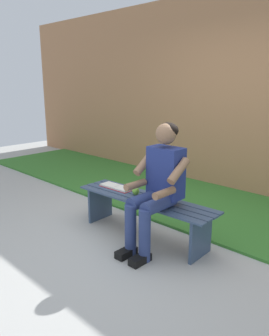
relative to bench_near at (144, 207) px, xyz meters
name	(u,v)px	position (x,y,z in m)	size (l,w,h in m)	color
ground_plane	(13,239)	(0.98, 1.00, -0.35)	(10.00, 7.00, 0.04)	#B2B2AD
grass_strip	(208,204)	(0.00, -1.27, -0.31)	(9.00, 1.84, 0.03)	#387A2D
brick_wall	(217,93)	(0.50, -2.20, 1.11)	(9.50, 0.24, 2.88)	#B27A51
bench_near	(144,207)	(0.00, 0.00, 0.00)	(1.62, 0.46, 0.43)	#384C6B
person_seated	(158,182)	(-0.26, 0.10, 0.35)	(0.50, 0.69, 1.24)	navy
apple	(136,191)	(0.13, -0.01, 0.14)	(0.08, 0.08, 0.08)	#72B738
book_open	(116,187)	(0.45, -0.02, 0.11)	(0.42, 0.17, 0.02)	white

